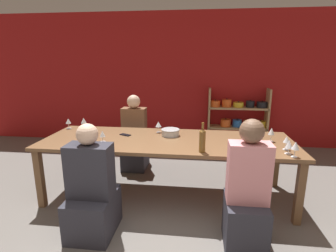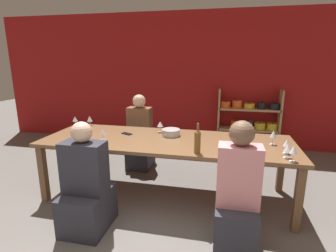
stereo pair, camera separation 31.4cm
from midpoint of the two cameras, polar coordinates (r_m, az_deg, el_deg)
wall_back_red at (r=5.50m, az=7.63°, el=9.84°), size 8.80×0.06×2.70m
shelf_unit at (r=5.44m, az=18.80°, el=0.16°), size 1.18×0.30×1.21m
dining_table at (r=3.33m, az=2.34°, el=-4.08°), size 3.13×1.07×0.78m
mixing_bowl at (r=3.47m, az=3.25°, el=-1.36°), size 0.25×0.25×0.09m
wine_bottle_green at (r=2.83m, az=9.62°, el=-3.26°), size 0.07×0.07×0.33m
wine_glass_white_a at (r=3.12m, az=27.11°, el=-3.44°), size 0.07×0.07×0.16m
wine_glass_red_a at (r=3.46m, az=19.17°, el=-1.19°), size 0.07×0.07×0.16m
wine_glass_white_b at (r=2.92m, az=28.53°, el=-4.68°), size 0.08×0.08×0.16m
wine_glass_empty_a at (r=4.13m, az=-17.57°, el=1.38°), size 0.08×0.08×0.15m
wine_glass_empty_b at (r=3.33m, az=-11.42°, el=-1.42°), size 0.07×0.07×0.14m
wine_glass_white_c at (r=4.12m, az=-14.63°, el=1.45°), size 0.08×0.08×0.15m
wine_glass_red_b at (r=2.99m, az=27.43°, el=-4.37°), size 0.08×0.08×0.15m
wine_glass_red_c at (r=3.37m, az=24.48°, el=-1.72°), size 0.08×0.08×0.18m
wine_glass_white_d at (r=3.61m, az=0.76°, el=0.33°), size 0.08×0.08×0.15m
cell_phone at (r=3.57m, az=-6.48°, el=-1.71°), size 0.17×0.13×0.01m
person_near_a at (r=2.89m, az=-14.31°, el=-13.71°), size 0.44×0.55×1.17m
person_far_a at (r=4.35m, az=-4.02°, el=-3.25°), size 0.38×0.48×1.22m
person_near_b at (r=2.60m, az=18.25°, el=-16.05°), size 0.38×0.47×1.26m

